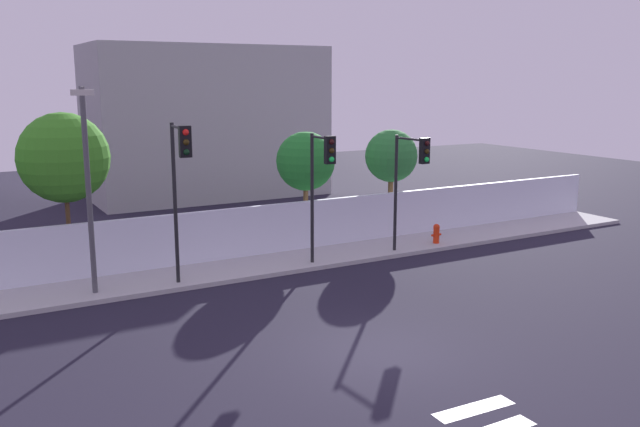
{
  "coord_description": "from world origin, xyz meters",
  "views": [
    {
      "loc": [
        -8.77,
        -12.64,
        6.45
      ],
      "look_at": [
        2.04,
        6.5,
        2.1
      ],
      "focal_mm": 38.17,
      "sensor_mm": 36.0,
      "label": 1
    }
  ],
  "objects_px": {
    "traffic_light_center": "(322,171)",
    "fire_hydrant": "(436,233)",
    "roadside_tree_midleft": "(64,158)",
    "traffic_light_left": "(180,170)",
    "traffic_light_right": "(411,168)",
    "roadside_tree_midright": "(306,162)",
    "street_lamp_curbside": "(87,174)",
    "roadside_tree_rightmost": "(391,156)"
  },
  "relations": [
    {
      "from": "traffic_light_right",
      "to": "street_lamp_curbside",
      "type": "distance_m",
      "value": 11.0
    },
    {
      "from": "fire_hydrant",
      "to": "roadside_tree_midright",
      "type": "height_order",
      "value": "roadside_tree_midright"
    },
    {
      "from": "fire_hydrant",
      "to": "roadside_tree_midleft",
      "type": "relative_size",
      "value": 0.14
    },
    {
      "from": "roadside_tree_midleft",
      "to": "roadside_tree_rightmost",
      "type": "height_order",
      "value": "roadside_tree_midleft"
    },
    {
      "from": "roadside_tree_midleft",
      "to": "roadside_tree_rightmost",
      "type": "xyz_separation_m",
      "value": [
        13.03,
        -0.0,
        -0.67
      ]
    },
    {
      "from": "traffic_light_right",
      "to": "roadside_tree_midleft",
      "type": "relative_size",
      "value": 0.8
    },
    {
      "from": "roadside_tree_midright",
      "to": "traffic_light_left",
      "type": "bearing_deg",
      "value": -148.18
    },
    {
      "from": "traffic_light_center",
      "to": "fire_hydrant",
      "type": "bearing_deg",
      "value": 8.22
    },
    {
      "from": "traffic_light_center",
      "to": "roadside_tree_midleft",
      "type": "relative_size",
      "value": 0.83
    },
    {
      "from": "traffic_light_right",
      "to": "roadside_tree_midright",
      "type": "relative_size",
      "value": 0.97
    },
    {
      "from": "roadside_tree_midleft",
      "to": "traffic_light_right",
      "type": "bearing_deg",
      "value": -19.63
    },
    {
      "from": "traffic_light_center",
      "to": "fire_hydrant",
      "type": "relative_size",
      "value": 5.88
    },
    {
      "from": "traffic_light_left",
      "to": "fire_hydrant",
      "type": "distance_m",
      "value": 11.01
    },
    {
      "from": "fire_hydrant",
      "to": "street_lamp_curbside",
      "type": "bearing_deg",
      "value": -179.51
    },
    {
      "from": "traffic_light_right",
      "to": "roadside_tree_midleft",
      "type": "height_order",
      "value": "roadside_tree_midleft"
    },
    {
      "from": "roadside_tree_midright",
      "to": "roadside_tree_rightmost",
      "type": "xyz_separation_m",
      "value": [
        4.09,
        0.0,
        -0.02
      ]
    },
    {
      "from": "fire_hydrant",
      "to": "roadside_tree_rightmost",
      "type": "bearing_deg",
      "value": 91.53
    },
    {
      "from": "street_lamp_curbside",
      "to": "fire_hydrant",
      "type": "bearing_deg",
      "value": 0.49
    },
    {
      "from": "roadside_tree_midleft",
      "to": "roadside_tree_rightmost",
      "type": "relative_size",
      "value": 1.23
    },
    {
      "from": "street_lamp_curbside",
      "to": "fire_hydrant",
      "type": "height_order",
      "value": "street_lamp_curbside"
    },
    {
      "from": "traffic_light_left",
      "to": "roadside_tree_midleft",
      "type": "distance_m",
      "value": 4.72
    },
    {
      "from": "traffic_light_right",
      "to": "roadside_tree_rightmost",
      "type": "xyz_separation_m",
      "value": [
        1.93,
        3.96,
        -0.06
      ]
    },
    {
      "from": "roadside_tree_midleft",
      "to": "fire_hydrant",
      "type": "bearing_deg",
      "value": -12.94
    },
    {
      "from": "roadside_tree_midleft",
      "to": "roadside_tree_midright",
      "type": "bearing_deg",
      "value": -0.0
    },
    {
      "from": "traffic_light_left",
      "to": "traffic_light_right",
      "type": "distance_m",
      "value": 8.48
    },
    {
      "from": "street_lamp_curbside",
      "to": "roadside_tree_rightmost",
      "type": "height_order",
      "value": "street_lamp_curbside"
    },
    {
      "from": "traffic_light_left",
      "to": "roadside_tree_rightmost",
      "type": "height_order",
      "value": "traffic_light_left"
    },
    {
      "from": "traffic_light_right",
      "to": "roadside_tree_midleft",
      "type": "xyz_separation_m",
      "value": [
        -11.1,
        3.96,
        0.61
      ]
    },
    {
      "from": "traffic_light_right",
      "to": "traffic_light_center",
      "type": "bearing_deg",
      "value": 177.82
    },
    {
      "from": "traffic_light_right",
      "to": "roadside_tree_rightmost",
      "type": "relative_size",
      "value": 0.98
    },
    {
      "from": "roadside_tree_midleft",
      "to": "roadside_tree_midright",
      "type": "height_order",
      "value": "roadside_tree_midleft"
    },
    {
      "from": "traffic_light_right",
      "to": "roadside_tree_midright",
      "type": "height_order",
      "value": "traffic_light_right"
    },
    {
      "from": "roadside_tree_midleft",
      "to": "roadside_tree_rightmost",
      "type": "bearing_deg",
      "value": -0.0
    },
    {
      "from": "traffic_light_center",
      "to": "roadside_tree_rightmost",
      "type": "xyz_separation_m",
      "value": [
        5.53,
        3.82,
        -0.19
      ]
    },
    {
      "from": "street_lamp_curbside",
      "to": "roadside_tree_midleft",
      "type": "distance_m",
      "value": 3.13
    },
    {
      "from": "traffic_light_center",
      "to": "traffic_light_right",
      "type": "xyz_separation_m",
      "value": [
        3.6,
        -0.14,
        -0.12
      ]
    },
    {
      "from": "traffic_light_right",
      "to": "street_lamp_curbside",
      "type": "height_order",
      "value": "street_lamp_curbside"
    },
    {
      "from": "street_lamp_curbside",
      "to": "roadside_tree_rightmost",
      "type": "bearing_deg",
      "value": 13.61
    },
    {
      "from": "traffic_light_center",
      "to": "roadside_tree_midright",
      "type": "relative_size",
      "value": 1.01
    },
    {
      "from": "fire_hydrant",
      "to": "roadside_tree_rightmost",
      "type": "distance_m",
      "value": 4.05
    },
    {
      "from": "roadside_tree_midleft",
      "to": "traffic_light_left",
      "type": "bearing_deg",
      "value": -56.15
    },
    {
      "from": "roadside_tree_midright",
      "to": "traffic_light_center",
      "type": "bearing_deg",
      "value": -110.73
    }
  ]
}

